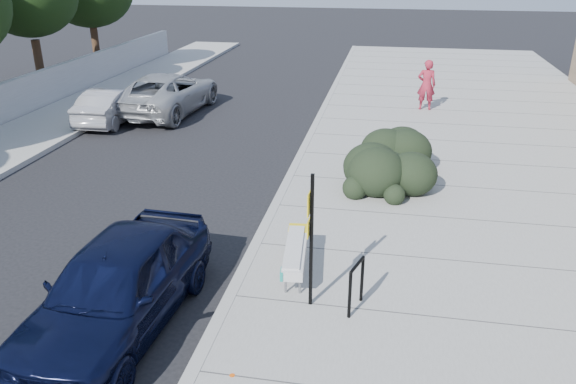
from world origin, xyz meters
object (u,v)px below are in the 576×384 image
suv_silver (167,93)px  bike_rack (356,282)px  bench (295,251)px  pedestrian (426,85)px  sedan_navy (117,286)px  wagon_silver (112,105)px  sign_post (311,233)px

suv_silver → bike_rack: bearing=127.9°
bench → pedestrian: (2.90, 12.97, 0.51)m
bike_rack → sedan_navy: (-3.83, -0.99, 0.09)m
wagon_silver → pedestrian: pedestrian is taller
bench → bike_rack: size_ratio=2.16×
pedestrian → sign_post: bearing=79.7°
bench → sedan_navy: sedan_navy is taller
bench → sign_post: (0.42, -1.00, 0.93)m
sign_post → sedan_navy: (-3.04, -1.00, -0.75)m
sign_post → wagon_silver: bearing=132.6°
sign_post → suv_silver: 14.37m
sedan_navy → wagon_silver: size_ratio=1.19×
sedan_navy → pedestrian: size_ratio=2.38×
bike_rack → pedestrian: size_ratio=0.46×
bike_rack → sign_post: size_ratio=0.37×
sign_post → sedan_navy: sign_post is taller
bike_rack → sedan_navy: sedan_navy is taller
bench → sign_post: sign_post is taller
sign_post → wagon_silver: size_ratio=0.63×
suv_silver → pedestrian: 10.07m
bike_rack → suv_silver: suv_silver is taller
bench → pedestrian: 13.30m
bench → bike_rack: bearing=-45.3°
bike_rack → wagon_silver: size_ratio=0.23×
wagon_silver → pedestrian: 11.92m
bench → sedan_navy: 3.30m
pedestrian → bench: bearing=77.2°
bench → suv_silver: suv_silver is taller
sedan_navy → wagon_silver: (-5.90, 11.58, -0.15)m
sign_post → suv_silver: bearing=123.6°
bike_rack → pedestrian: bearing=100.7°
sedan_navy → pedestrian: pedestrian is taller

